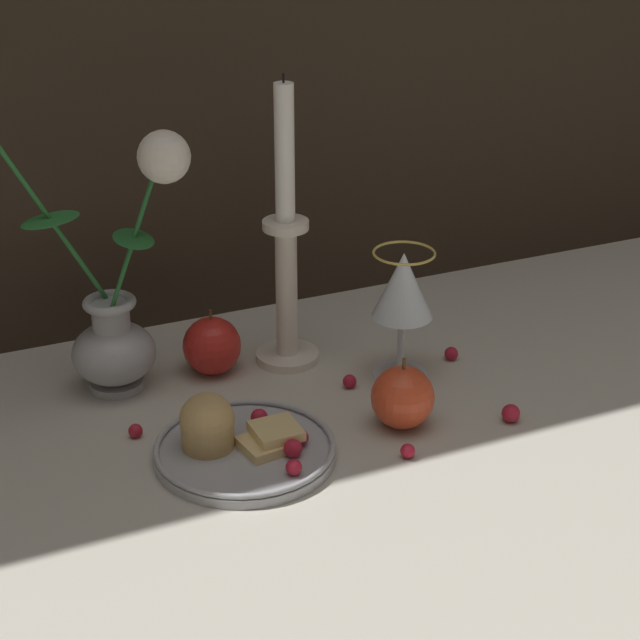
% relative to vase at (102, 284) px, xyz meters
% --- Properties ---
extents(ground_plane, '(2.40, 2.40, 0.00)m').
position_rel_vase_xyz_m(ground_plane, '(0.15, -0.12, -0.13)').
color(ground_plane, '#B7B2A3').
rests_on(ground_plane, ground).
extents(vase, '(0.24, 0.09, 0.36)m').
position_rel_vase_xyz_m(vase, '(0.00, 0.00, 0.00)').
color(vase, '#A3A3A8').
rests_on(vase, ground_plane).
extents(plate_with_pastries, '(0.19, 0.19, 0.07)m').
position_rel_vase_xyz_m(plate_with_pastries, '(0.08, -0.19, -0.11)').
color(plate_with_pastries, '#A3A3A8').
rests_on(plate_with_pastries, ground_plane).
extents(wine_glass, '(0.07, 0.07, 0.15)m').
position_rel_vase_xyz_m(wine_glass, '(0.31, -0.10, -0.02)').
color(wine_glass, silver).
rests_on(wine_glass, ground_plane).
extents(candlestick, '(0.07, 0.07, 0.34)m').
position_rel_vase_xyz_m(candlestick, '(0.21, -0.02, -0.00)').
color(candlestick, silver).
rests_on(candlestick, ground_plane).
extents(apple_beside_vase, '(0.07, 0.07, 0.08)m').
position_rel_vase_xyz_m(apple_beside_vase, '(0.26, -0.20, -0.10)').
color(apple_beside_vase, '#D14223').
rests_on(apple_beside_vase, ground_plane).
extents(apple_near_glass, '(0.07, 0.07, 0.08)m').
position_rel_vase_xyz_m(apple_near_glass, '(0.12, -0.01, -0.10)').
color(apple_near_glass, red).
rests_on(apple_near_glass, ground_plane).
extents(berry_near_plate, '(0.02, 0.02, 0.02)m').
position_rel_vase_xyz_m(berry_near_plate, '(0.25, -0.11, -0.12)').
color(berry_near_plate, '#AD192D').
rests_on(berry_near_plate, ground_plane).
extents(berry_front_center, '(0.02, 0.02, 0.02)m').
position_rel_vase_xyz_m(berry_front_center, '(0.37, -0.24, -0.12)').
color(berry_front_center, '#AD192D').
rests_on(berry_front_center, ground_plane).
extents(berry_by_glass_stem, '(0.02, 0.02, 0.02)m').
position_rel_vase_xyz_m(berry_by_glass_stem, '(-0.00, -0.11, -0.12)').
color(berry_by_glass_stem, '#AD192D').
rests_on(berry_by_glass_stem, ground_plane).
extents(berry_under_candlestick, '(0.02, 0.02, 0.02)m').
position_rel_vase_xyz_m(berry_under_candlestick, '(0.24, -0.26, -0.12)').
color(berry_under_candlestick, '#AD192D').
rests_on(berry_under_candlestick, ground_plane).
extents(berry_far_right, '(0.02, 0.02, 0.02)m').
position_rel_vase_xyz_m(berry_far_right, '(0.39, -0.09, -0.12)').
color(berry_far_right, '#AD192D').
rests_on(berry_far_right, ground_plane).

